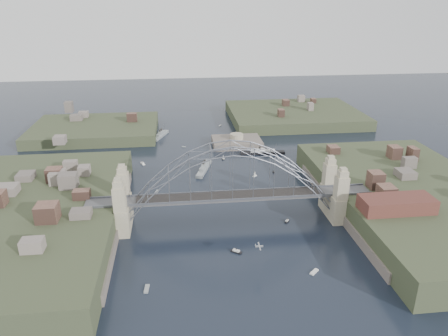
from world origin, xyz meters
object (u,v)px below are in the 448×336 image
Objects in this scene: wharf_shed at (397,204)px; naval_cruiser_far at (161,135)px; fort_island at (237,146)px; naval_cruiser_near at (204,168)px; ocean_liner at (263,152)px; bridge at (231,183)px.

wharf_shed reaches higher than naval_cruiser_far.
fort_island is 33.00m from naval_cruiser_near.
fort_island is at bearing 110.85° from wharf_shed.
naval_cruiser_far reaches higher than ocean_liner.
naval_cruiser_near is (-4.99, 41.74, -11.47)m from bridge.
naval_cruiser_near is at bearing 96.82° from bridge.
fort_island is 1.21× the size of naval_cruiser_near.
fort_island reaches higher than naval_cruiser_near.
bridge reaches higher than ocean_liner.
ocean_liner is at bearing -53.86° from fort_island.
bridge is 46.23m from wharf_shed.
ocean_liner is (44.23, -30.04, -0.09)m from naval_cruiser_far.
wharf_shed reaches higher than fort_island.
wharf_shed is at bearing -17.65° from bridge.
naval_cruiser_far is (-66.76, 101.08, -9.18)m from wharf_shed.
naval_cruiser_near is 0.95× the size of ocean_liner.
naval_cruiser_near is at bearing 131.31° from wharf_shed.
ocean_liner is (-22.53, 71.03, -9.27)m from wharf_shed.
ocean_liner is at bearing 30.03° from naval_cruiser_near.
bridge is at bearing -83.18° from naval_cruiser_near.
wharf_shed is 1.10× the size of naval_cruiser_near.
ocean_liner is at bearing 107.60° from wharf_shed.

